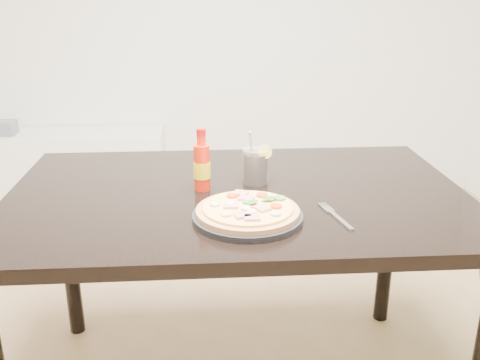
{
  "coord_description": "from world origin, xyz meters",
  "views": [
    {
      "loc": [
        0.16,
        -1.18,
        1.34
      ],
      "look_at": [
        0.26,
        0.23,
        0.83
      ],
      "focal_mm": 40.0,
      "sensor_mm": 36.0,
      "label": 1
    }
  ],
  "objects": [
    {
      "name": "plate",
      "position": [
        0.27,
        0.14,
        0.76
      ],
      "size": [
        0.3,
        0.3,
        0.02
      ],
      "primitive_type": "cylinder",
      "color": "black",
      "rests_on": "dining_table"
    },
    {
      "name": "pizza",
      "position": [
        0.27,
        0.14,
        0.78
      ],
      "size": [
        0.28,
        0.28,
        0.03
      ],
      "color": "tan",
      "rests_on": "plate"
    },
    {
      "name": "hot_sauce_bottle",
      "position": [
        0.15,
        0.37,
        0.83
      ],
      "size": [
        0.06,
        0.06,
        0.19
      ],
      "rotation": [
        0.0,
        0.0,
        0.33
      ],
      "color": "red",
      "rests_on": "dining_table"
    },
    {
      "name": "media_console",
      "position": [
        -0.8,
        2.07,
        0.25
      ],
      "size": [
        1.4,
        0.34,
        0.5
      ],
      "primitive_type": "cube",
      "color": "white",
      "rests_on": "ground"
    },
    {
      "name": "fork",
      "position": [
        0.51,
        0.14,
        0.75
      ],
      "size": [
        0.06,
        0.19,
        0.0
      ],
      "rotation": [
        0.0,
        0.0,
        0.22
      ],
      "color": "silver",
      "rests_on": "dining_table"
    },
    {
      "name": "dining_table",
      "position": [
        0.26,
        0.35,
        0.67
      ],
      "size": [
        1.4,
        0.9,
        0.75
      ],
      "color": "black",
      "rests_on": "ground"
    },
    {
      "name": "cola_cup",
      "position": [
        0.32,
        0.43,
        0.8
      ],
      "size": [
        0.09,
        0.08,
        0.17
      ],
      "rotation": [
        0.0,
        0.0,
        -0.26
      ],
      "color": "black",
      "rests_on": "dining_table"
    },
    {
      "name": "cd_stack",
      "position": [
        -1.05,
        2.05,
        0.54
      ],
      "size": [
        0.14,
        0.12,
        0.08
      ],
      "color": "slate",
      "rests_on": "media_console"
    }
  ]
}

